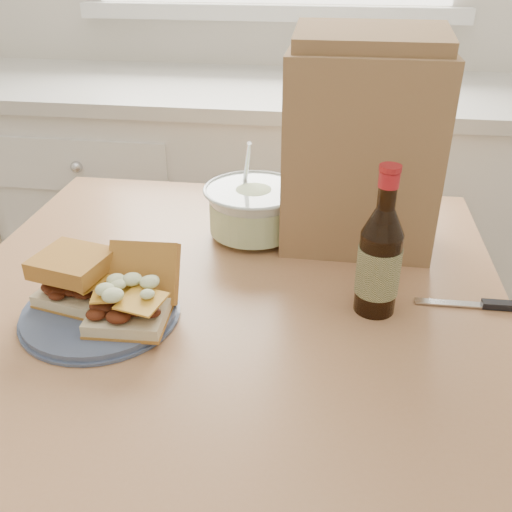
# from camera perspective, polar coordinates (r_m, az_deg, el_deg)

# --- Properties ---
(cabinet_run) EXTENTS (2.50, 0.64, 0.94)m
(cabinet_run) POSITION_cam_1_polar(r_m,az_deg,el_deg) (2.04, 0.20, 3.88)
(cabinet_run) COLOR silver
(cabinet_run) RESTS_ON ground
(dining_table) EXTENTS (0.97, 0.97, 0.81)m
(dining_table) POSITION_cam_1_polar(r_m,az_deg,el_deg) (1.07, -2.84, -8.88)
(dining_table) COLOR #A6754E
(dining_table) RESTS_ON ground
(plate) EXTENTS (0.25, 0.25, 0.02)m
(plate) POSITION_cam_1_polar(r_m,az_deg,el_deg) (0.96, -15.29, -5.44)
(plate) COLOR #44516E
(plate) RESTS_ON dining_table
(sandwich_left) EXTENTS (0.13, 0.12, 0.08)m
(sandwich_left) POSITION_cam_1_polar(r_m,az_deg,el_deg) (0.97, -17.68, -2.01)
(sandwich_left) COLOR #CABE8E
(sandwich_left) RESTS_ON plate
(sandwich_right) EXTENTS (0.12, 0.17, 0.10)m
(sandwich_right) POSITION_cam_1_polar(r_m,az_deg,el_deg) (0.92, -12.14, -3.78)
(sandwich_right) COLOR #CABE8E
(sandwich_right) RESTS_ON plate
(coleslaw_bowl) EXTENTS (0.20, 0.20, 0.20)m
(coleslaw_bowl) POSITION_cam_1_polar(r_m,az_deg,el_deg) (1.16, -0.25, 4.40)
(coleslaw_bowl) COLOR silver
(coleslaw_bowl) RESTS_ON dining_table
(beer_bottle) EXTENTS (0.07, 0.07, 0.25)m
(beer_bottle) POSITION_cam_1_polar(r_m,az_deg,el_deg) (0.92, 12.24, -0.32)
(beer_bottle) COLOR black
(beer_bottle) RESTS_ON dining_table
(knife) EXTENTS (0.18, 0.02, 0.01)m
(knife) POSITION_cam_1_polar(r_m,az_deg,el_deg) (1.03, 22.37, -4.53)
(knife) COLOR silver
(knife) RESTS_ON dining_table
(paper_bag) EXTENTS (0.28, 0.19, 0.37)m
(paper_bag) POSITION_cam_1_polar(r_m,az_deg,el_deg) (1.11, 10.47, 10.10)
(paper_bag) COLOR #947047
(paper_bag) RESTS_ON dining_table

